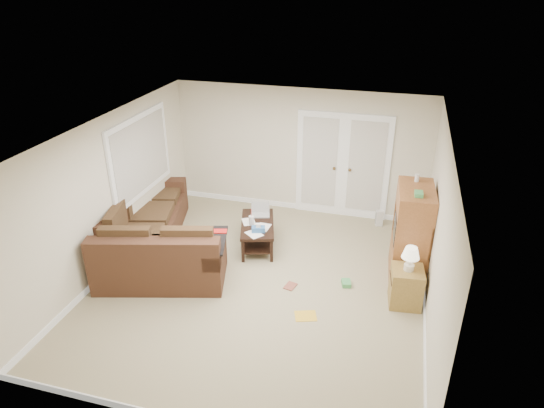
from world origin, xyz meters
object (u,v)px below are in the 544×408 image
(coffee_table, at_px, (258,233))
(tv_armoire, at_px, (411,234))
(side_cabinet, at_px, (406,284))
(sectional_sofa, at_px, (153,237))

(coffee_table, distance_m, tv_armoire, 2.65)
(tv_armoire, bearing_deg, side_cabinet, -93.18)
(coffee_table, height_order, tv_armoire, tv_armoire)
(sectional_sofa, xyz_separation_m, coffee_table, (1.62, 0.81, -0.11))
(sectional_sofa, bearing_deg, side_cabinet, -17.94)
(sectional_sofa, distance_m, coffee_table, 1.81)
(sectional_sofa, bearing_deg, coffee_table, 11.36)
(sectional_sofa, relative_size, side_cabinet, 3.30)
(coffee_table, xyz_separation_m, tv_armoire, (2.58, -0.27, 0.53))
(coffee_table, bearing_deg, sectional_sofa, -169.92)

